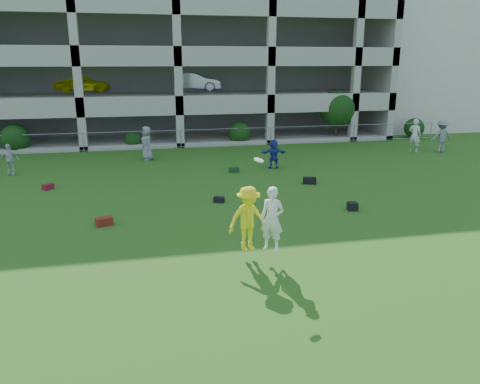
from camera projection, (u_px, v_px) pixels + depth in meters
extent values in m
plane|color=#235114|center=(247.00, 274.00, 12.29)|extent=(100.00, 100.00, 0.00)
cube|color=beige|center=(427.00, 66.00, 41.95)|extent=(16.00, 14.00, 10.00)
imported|color=silver|center=(9.00, 160.00, 22.85)|extent=(0.92, 0.42, 1.53)
imported|color=gray|center=(147.00, 143.00, 26.22)|extent=(0.87, 1.08, 1.91)
imported|color=#21339A|center=(274.00, 154.00, 24.28)|extent=(1.43, 0.56, 1.51)
imported|color=silver|center=(415.00, 135.00, 28.67)|extent=(0.86, 0.88, 2.04)
imported|color=slate|center=(441.00, 136.00, 28.50)|extent=(1.33, 0.84, 1.98)
cube|color=#551B0E|center=(104.00, 222.00, 15.91)|extent=(0.62, 0.48, 0.28)
cube|color=black|center=(219.00, 200.00, 18.52)|extent=(0.47, 0.41, 0.22)
cube|color=black|center=(352.00, 206.00, 17.54)|extent=(0.39, 0.39, 0.30)
cube|color=black|center=(310.00, 181.00, 21.32)|extent=(0.67, 0.48, 0.30)
cube|color=maroon|center=(48.00, 187.00, 20.39)|extent=(0.51, 0.52, 0.24)
cube|color=#12341D|center=(234.00, 170.00, 23.51)|extent=(0.50, 0.31, 0.25)
imported|color=yellow|center=(248.00, 219.00, 12.98)|extent=(1.31, 0.92, 1.85)
imported|color=white|center=(272.00, 219.00, 12.71)|extent=(0.78, 0.73, 1.79)
cylinder|color=white|center=(259.00, 160.00, 12.54)|extent=(0.28, 0.27, 0.15)
cube|color=#9E998C|center=(165.00, 54.00, 41.50)|extent=(30.00, 0.50, 12.00)
cube|color=#9E998C|center=(352.00, 54.00, 38.13)|extent=(0.50, 14.00, 12.00)
cube|color=#9E998C|center=(173.00, 131.00, 36.72)|extent=(30.00, 14.00, 0.30)
cube|color=#9E998C|center=(171.00, 92.00, 35.91)|extent=(30.00, 14.00, 0.30)
cube|color=#9E998C|center=(170.00, 51.00, 35.10)|extent=(30.00, 14.00, 0.30)
cube|color=#9E998C|center=(168.00, 8.00, 34.29)|extent=(30.00, 14.00, 0.30)
cube|color=#9E998C|center=(179.00, 108.00, 29.63)|extent=(30.00, 0.30, 0.90)
cube|color=#9E998C|center=(178.00, 59.00, 28.82)|extent=(30.00, 0.30, 0.90)
cube|color=#9E998C|center=(176.00, 7.00, 28.01)|extent=(30.00, 0.30, 0.90)
cube|color=#9E998C|center=(75.00, 51.00, 27.58)|extent=(0.50, 0.50, 12.00)
cube|color=#9E998C|center=(177.00, 51.00, 28.79)|extent=(0.50, 0.50, 12.00)
cube|color=#9E998C|center=(271.00, 52.00, 30.00)|extent=(0.50, 0.50, 12.00)
cube|color=#9E998C|center=(358.00, 52.00, 31.22)|extent=(0.50, 0.50, 12.00)
cube|color=#605E59|center=(168.00, 53.00, 37.03)|extent=(29.00, 9.00, 11.60)
imported|color=#FDFC0D|center=(83.00, 83.00, 32.55)|extent=(4.00, 1.90, 1.32)
imported|color=#B9BAC1|center=(194.00, 82.00, 34.12)|extent=(4.17, 2.00, 1.32)
cylinder|color=gray|center=(83.00, 142.00, 28.80)|extent=(0.06, 0.06, 1.20)
cylinder|color=gray|center=(181.00, 139.00, 30.01)|extent=(0.06, 0.06, 1.20)
cylinder|color=gray|center=(271.00, 136.00, 31.23)|extent=(0.06, 0.06, 1.20)
cylinder|color=gray|center=(354.00, 133.00, 32.44)|extent=(0.06, 0.06, 1.20)
cylinder|color=gray|center=(431.00, 130.00, 33.65)|extent=(0.06, 0.06, 1.20)
cylinder|color=gray|center=(180.00, 130.00, 29.86)|extent=(36.00, 0.04, 0.04)
cylinder|color=gray|center=(181.00, 147.00, 30.15)|extent=(36.00, 0.04, 0.04)
sphere|color=#163D11|center=(15.00, 138.00, 28.48)|extent=(1.76, 1.76, 1.76)
sphere|color=#163D11|center=(133.00, 140.00, 29.98)|extent=(1.10, 1.10, 1.10)
sphere|color=#163D11|center=(240.00, 133.00, 31.34)|extent=(1.54, 1.54, 1.54)
cylinder|color=#382314|center=(336.00, 126.00, 32.89)|extent=(0.16, 0.16, 1.96)
sphere|color=#163D11|center=(337.00, 108.00, 32.55)|extent=(2.52, 2.52, 2.52)
sphere|color=#163D11|center=(414.00, 128.00, 33.98)|extent=(1.43, 1.43, 1.43)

